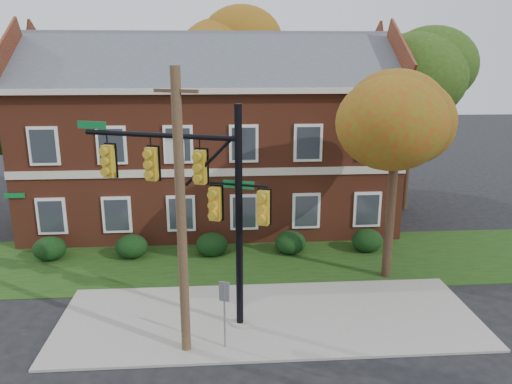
{
  "coord_description": "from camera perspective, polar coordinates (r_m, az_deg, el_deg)",
  "views": [
    {
      "loc": [
        -1.51,
        -14.04,
        8.55
      ],
      "look_at": [
        -0.3,
        3.0,
        3.9
      ],
      "focal_mm": 35.0,
      "sensor_mm": 36.0,
      "label": 1
    }
  ],
  "objects": [
    {
      "name": "grass_strip",
      "position": [
        21.83,
        0.24,
        -7.78
      ],
      "size": [
        30.0,
        6.0,
        0.04
      ],
      "primitive_type": "cube",
      "color": "#193811",
      "rests_on": "ground"
    },
    {
      "name": "tree_far_rear",
      "position": [
        33.84,
        -2.71,
        15.7
      ],
      "size": [
        6.84,
        6.46,
        11.52
      ],
      "color": "black",
      "rests_on": "ground"
    },
    {
      "name": "hedge_left",
      "position": [
        22.59,
        -14.03,
        -6.06
      ],
      "size": [
        1.4,
        1.26,
        1.05
      ],
      "primitive_type": "ellipsoid",
      "color": "black",
      "rests_on": "ground"
    },
    {
      "name": "hedge_far_left",
      "position": [
        23.46,
        -22.52,
        -6.0
      ],
      "size": [
        1.4,
        1.26,
        1.05
      ],
      "primitive_type": "ellipsoid",
      "color": "black",
      "rests_on": "ground"
    },
    {
      "name": "tree_right_rear",
      "position": [
        28.95,
        18.44,
        13.62
      ],
      "size": [
        6.3,
        5.95,
        10.62
      ],
      "color": "black",
      "rests_on": "ground"
    },
    {
      "name": "ground",
      "position": [
        16.5,
        1.86,
        -15.99
      ],
      "size": [
        120.0,
        120.0,
        0.0
      ],
      "primitive_type": "plane",
      "color": "black",
      "rests_on": "ground"
    },
    {
      "name": "utility_pole",
      "position": [
        14.05,
        -8.55,
        -2.87
      ],
      "size": [
        1.22,
        0.62,
        8.33
      ],
      "rotation": [
        0.0,
        0.0,
        -0.43
      ],
      "color": "#493322",
      "rests_on": "ground"
    },
    {
      "name": "hedge_center",
      "position": [
        22.24,
        -5.07,
        -5.99
      ],
      "size": [
        1.4,
        1.26,
        1.05
      ],
      "primitive_type": "ellipsoid",
      "color": "black",
      "rests_on": "ground"
    },
    {
      "name": "hedge_far_right",
      "position": [
        23.17,
        12.59,
        -5.43
      ],
      "size": [
        1.4,
        1.26,
        1.05
      ],
      "primitive_type": "ellipsoid",
      "color": "black",
      "rests_on": "ground"
    },
    {
      "name": "hedge_right",
      "position": [
        22.44,
        3.95,
        -5.77
      ],
      "size": [
        1.4,
        1.26,
        1.05
      ],
      "primitive_type": "ellipsoid",
      "color": "black",
      "rests_on": "ground"
    },
    {
      "name": "tree_near_right",
      "position": [
        19.22,
        16.69,
        8.98
      ],
      "size": [
        4.5,
        4.25,
        8.58
      ],
      "color": "black",
      "rests_on": "ground"
    },
    {
      "name": "sign_post",
      "position": [
        15.1,
        -3.63,
        -12.64
      ],
      "size": [
        0.31,
        0.15,
        2.21
      ],
      "rotation": [
        0.0,
        0.0,
        -0.34
      ],
      "color": "slate",
      "rests_on": "ground"
    },
    {
      "name": "tree_left_rear",
      "position": [
        26.96,
        -26.73,
        9.65
      ],
      "size": [
        5.4,
        5.1,
        8.88
      ],
      "color": "black",
      "rests_on": "ground"
    },
    {
      "name": "apartment_building",
      "position": [
        26.24,
        -5.13,
        7.36
      ],
      "size": [
        18.8,
        8.8,
        9.74
      ],
      "color": "brown",
      "rests_on": "ground"
    },
    {
      "name": "sidewalk",
      "position": [
        17.34,
        1.51,
        -14.17
      ],
      "size": [
        14.0,
        5.0,
        0.08
      ],
      "primitive_type": "cube",
      "color": "gray",
      "rests_on": "ground"
    },
    {
      "name": "traffic_signal",
      "position": [
        15.62,
        -6.51,
        0.05
      ],
      "size": [
        6.13,
        2.42,
        7.23
      ],
      "rotation": [
        0.0,
        0.0,
        -0.36
      ],
      "color": "gray",
      "rests_on": "ground"
    }
  ]
}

